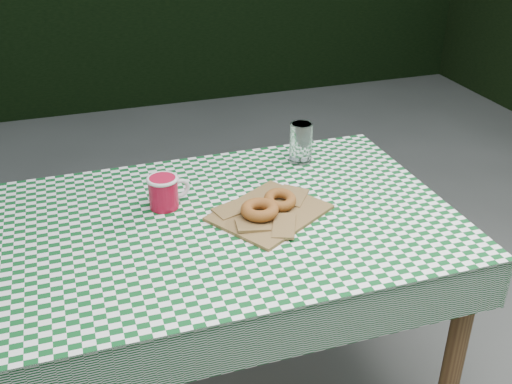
# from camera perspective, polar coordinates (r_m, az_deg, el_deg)

# --- Properties ---
(ground) EXTENTS (60.00, 60.00, 0.00)m
(ground) POSITION_cam_1_polar(r_m,az_deg,el_deg) (2.33, -4.41, -16.47)
(ground) COLOR #555550
(ground) RESTS_ON ground
(table) EXTENTS (1.26, 0.84, 0.75)m
(table) POSITION_cam_1_polar(r_m,az_deg,el_deg) (1.95, -2.24, -12.09)
(table) COLOR brown
(table) RESTS_ON ground
(tablecloth) EXTENTS (1.28, 0.86, 0.01)m
(tablecloth) POSITION_cam_1_polar(r_m,az_deg,el_deg) (1.73, -2.47, -2.53)
(tablecloth) COLOR #0B461B
(tablecloth) RESTS_ON table
(paper_bag) EXTENTS (0.39, 0.37, 0.02)m
(paper_bag) POSITION_cam_1_polar(r_m,az_deg,el_deg) (1.74, 1.30, -1.90)
(paper_bag) COLOR brown
(paper_bag) RESTS_ON tablecloth
(bagel_front) EXTENTS (0.13, 0.13, 0.03)m
(bagel_front) POSITION_cam_1_polar(r_m,az_deg,el_deg) (1.70, 0.34, -1.69)
(bagel_front) COLOR brown
(bagel_front) RESTS_ON paper_bag
(bagel_back) EXTENTS (0.10, 0.10, 0.03)m
(bagel_back) POSITION_cam_1_polar(r_m,az_deg,el_deg) (1.75, 2.28, -0.73)
(bagel_back) COLOR brown
(bagel_back) RESTS_ON paper_bag
(coffee_mug) EXTENTS (0.20, 0.20, 0.10)m
(coffee_mug) POSITION_cam_1_polar(r_m,az_deg,el_deg) (1.78, -8.76, -0.04)
(coffee_mug) COLOR #A20A26
(coffee_mug) RESTS_ON tablecloth
(drinking_glass) EXTENTS (0.10, 0.10, 0.14)m
(drinking_glass) POSITION_cam_1_polar(r_m,az_deg,el_deg) (2.03, 4.27, 4.68)
(drinking_glass) COLOR white
(drinking_glass) RESTS_ON tablecloth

